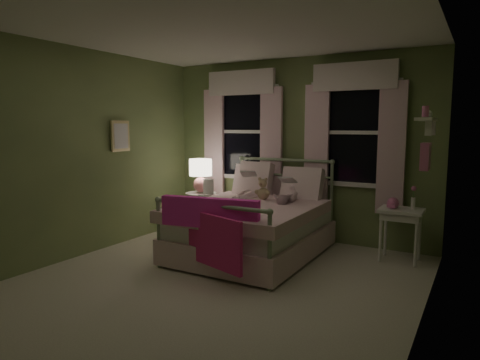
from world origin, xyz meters
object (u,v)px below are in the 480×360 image
Objects in this scene: table_lamp at (201,172)px; nightstand_right at (401,217)px; child_right at (288,178)px; child_left at (250,173)px; teddy_bear at (263,191)px; nightstand_left at (201,208)px; bed at (253,226)px.

table_lamp reaches higher than nightstand_right.
child_right is 1.21× the size of nightstand_right.
child_left is 0.38m from teddy_bear.
nightstand_right is (1.40, 0.20, -0.41)m from child_right.
child_right is 1.50m from nightstand_left.
table_lamp is 0.77× the size of nightstand_right.
nightstand_left is 2.81m from nightstand_right.
teddy_bear is 1.20m from nightstand_left.
child_left is 0.56m from child_right.
bed is 4.12× the size of table_lamp.
teddy_bear is (-0.28, -0.16, -0.16)m from child_right.
bed is 0.78m from child_right.
teddy_bear is 0.45× the size of nightstand_left.
bed is 2.63× the size of child_right.
nightstand_left is 1.32× the size of table_lamp.
nightstand_right is at bearing 3.68° from table_lamp.
nightstand_left is (-0.84, 0.02, -0.57)m from child_left.
teddy_bear is at bearing -167.95° from nightstand_right.
table_lamp is at bearing -176.32° from nightstand_right.
nightstand_right is (1.68, 0.36, -0.24)m from teddy_bear.
nightstand_left is (-1.12, 0.18, -0.37)m from teddy_bear.
nightstand_right is at bearing -167.10° from child_left.
bed is 1.21m from nightstand_left.
teddy_bear is at bearing -8.99° from table_lamp.
table_lamp is 2.84m from nightstand_right.
teddy_bear is (0.01, 0.27, 0.42)m from bed.
bed is 2.43× the size of child_left.
child_right is (0.56, 0.00, -0.03)m from child_left.
child_right is (0.29, 0.43, 0.58)m from bed.
child_left is at bearing -1.32° from nightstand_left.
teddy_bear reaches higher than nightstand_left.
nightstand_right is (1.96, 0.20, -0.44)m from child_left.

